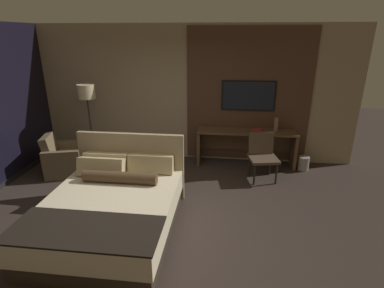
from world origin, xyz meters
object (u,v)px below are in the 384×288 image
at_px(bed, 112,209).
at_px(desk, 246,141).
at_px(armchair_by_window, 64,160).
at_px(desk_chair, 262,152).
at_px(vase_tall, 276,125).
at_px(floor_lamp, 87,98).
at_px(book, 257,129).
at_px(tv, 248,96).
at_px(waste_bin, 303,163).

distance_m(bed, desk, 3.17).
xyz_separation_m(desk, armchair_by_window, (-3.54, -0.87, -0.24)).
xyz_separation_m(desk_chair, vase_tall, (0.30, 0.60, 0.38)).
bearing_deg(desk_chair, desk, 102.99).
xyz_separation_m(floor_lamp, book, (3.40, 0.33, -0.63)).
bearing_deg(book, tv, 142.57).
bearing_deg(armchair_by_window, floor_lamp, -47.25).
bearing_deg(armchair_by_window, book, -92.41).
bearing_deg(desk_chair, floor_lamp, 164.08).
height_order(bed, tv, tv).
bearing_deg(floor_lamp, bed, -60.41).
distance_m(bed, tv, 3.49).
distance_m(vase_tall, book, 0.39).
bearing_deg(bed, armchair_by_window, 134.35).
relative_size(desk, armchair_by_window, 2.32).
distance_m(book, waste_bin, 1.16).
distance_m(bed, armchair_by_window, 2.28).
distance_m(armchair_by_window, book, 3.88).
relative_size(desk_chair, floor_lamp, 0.52).
bearing_deg(armchair_by_window, vase_tall, -94.04).
bearing_deg(book, floor_lamp, -174.48).
distance_m(desk, vase_tall, 0.68).
bearing_deg(vase_tall, bed, -135.39).
bearing_deg(armchair_by_window, bed, -151.49).
relative_size(bed, desk, 1.06).
xyz_separation_m(bed, book, (2.15, 2.52, 0.45)).
height_order(tv, armchair_by_window, tv).
bearing_deg(desk_chair, tv, 97.89).
distance_m(desk_chair, book, 0.69).
bearing_deg(tv, waste_bin, -16.37).
distance_m(desk_chair, vase_tall, 0.77).
xyz_separation_m(tv, waste_bin, (1.16, -0.34, -1.28)).
distance_m(bed, book, 3.35).
relative_size(tv, book, 4.42).
relative_size(desk, tv, 1.85).
relative_size(desk, book, 8.19).
bearing_deg(floor_lamp, desk_chair, -5.06).
bearing_deg(armchair_by_window, desk_chair, -101.95).
height_order(desk, tv, tv).
bearing_deg(waste_bin, bed, -143.11).
xyz_separation_m(bed, waste_bin, (3.11, 2.34, -0.18)).
bearing_deg(armchair_by_window, waste_bin, -97.29).
height_order(desk, waste_bin, desk).
height_order(tv, book, tv).
bearing_deg(desk, book, 8.18).
bearing_deg(book, desk_chair, -84.03).
bearing_deg(bed, book, 49.53).
height_order(armchair_by_window, waste_bin, armchair_by_window).
relative_size(bed, vase_tall, 7.48).
bearing_deg(tv, desk, -90.00).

